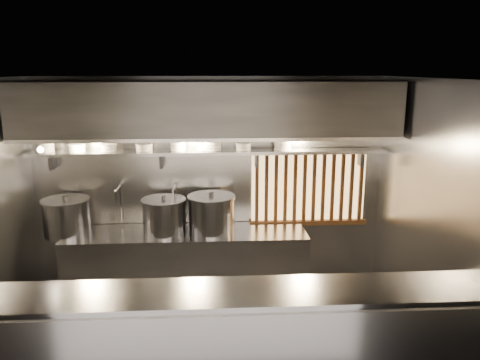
{
  "coord_description": "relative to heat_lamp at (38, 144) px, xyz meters",
  "views": [
    {
      "loc": [
        0.05,
        -4.43,
        2.89
      ],
      "look_at": [
        0.34,
        0.55,
        1.7
      ],
      "focal_mm": 35.0,
      "sensor_mm": 36.0,
      "label": 1
    }
  ],
  "objects": [
    {
      "name": "wall_right",
      "position": [
        4.15,
        -0.85,
        -0.67
      ],
      "size": [
        0.0,
        3.0,
        3.0
      ],
      "primitive_type": "plane",
      "rotation": [
        1.57,
        0.0,
        -1.57
      ],
      "color": "gray",
      "rests_on": "floor"
    },
    {
      "name": "bowl_stack_5",
      "position": [
        1.94,
        0.47,
        -0.1
      ],
      "size": [
        0.24,
        0.24,
        0.13
      ],
      "color": "white",
      "rests_on": "bowl_shelf"
    },
    {
      "name": "faucet_left",
      "position": [
        0.75,
        0.52,
        -0.76
      ],
      "size": [
        0.04,
        0.3,
        0.5
      ],
      "color": "silver",
      "rests_on": "wall_back"
    },
    {
      "name": "faucet_right",
      "position": [
        1.45,
        0.52,
        -0.76
      ],
      "size": [
        0.04,
        0.3,
        0.5
      ],
      "color": "silver",
      "rests_on": "wall_back"
    },
    {
      "name": "bowl_stack_7",
      "position": [
        2.82,
        0.47,
        -0.1
      ],
      "size": [
        0.24,
        0.24,
        0.13
      ],
      "color": "white",
      "rests_on": "bowl_shelf"
    },
    {
      "name": "bowl_stack_3",
      "position": [
        1.1,
        0.47,
        -0.12
      ],
      "size": [
        0.22,
        0.22,
        0.09
      ],
      "color": "white",
      "rests_on": "bowl_shelf"
    },
    {
      "name": "wall_back",
      "position": [
        1.9,
        0.65,
        -0.67
      ],
      "size": [
        4.5,
        0.0,
        4.5
      ],
      "primitive_type": "plane",
      "rotation": [
        1.57,
        0.0,
        0.0
      ],
      "color": "gray",
      "rests_on": "floor"
    },
    {
      "name": "bowl_stack_0",
      "position": [
        -0.08,
        0.47,
        -0.08
      ],
      "size": [
        0.2,
        0.2,
        0.17
      ],
      "color": "white",
      "rests_on": "bowl_shelf"
    },
    {
      "name": "exhaust_hood",
      "position": [
        1.9,
        0.25,
        0.36
      ],
      "size": [
        4.4,
        0.81,
        0.65
      ],
      "color": "#2D2D30",
      "rests_on": "ceiling"
    },
    {
      "name": "wood_screen",
      "position": [
        3.2,
        0.6,
        -0.69
      ],
      "size": [
        1.56,
        0.09,
        1.04
      ],
      "color": "#FFC472",
      "rests_on": "wall_back"
    },
    {
      "name": "pendant_bulb",
      "position": [
        1.8,
        0.35,
        -0.11
      ],
      "size": [
        0.09,
        0.09,
        0.19
      ],
      "color": "#2D2D30",
      "rests_on": "exhaust_hood"
    },
    {
      "name": "bowl_stack_2",
      "position": [
        0.67,
        0.47,
        -0.12
      ],
      "size": [
        0.2,
        0.2,
        0.09
      ],
      "color": "white",
      "rests_on": "bowl_shelf"
    },
    {
      "name": "stock_pot_right",
      "position": [
        1.92,
        0.28,
        -0.93
      ],
      "size": [
        0.76,
        0.76,
        0.51
      ],
      "rotation": [
        0.0,
        0.0,
        0.35
      ],
      "color": "#9B9BA0",
      "rests_on": "cooking_bench"
    },
    {
      "name": "heat_lamp",
      "position": [
        0.0,
        0.0,
        0.0
      ],
      "size": [
        0.25,
        0.35,
        0.2
      ],
      "color": "#9B9BA0",
      "rests_on": "exhaust_hood"
    },
    {
      "name": "serving_counter",
      "position": [
        1.9,
        -1.81,
        -1.5
      ],
      "size": [
        4.5,
        0.56,
        1.13
      ],
      "color": "#9B9BA0",
      "rests_on": "floor"
    },
    {
      "name": "cooking_bench",
      "position": [
        1.6,
        0.28,
        -1.62
      ],
      "size": [
        3.0,
        0.7,
        0.9
      ],
      "primitive_type": "cube",
      "color": "#9B9BA0",
      "rests_on": "floor"
    },
    {
      "name": "ceiling",
      "position": [
        1.9,
        -0.85,
        0.73
      ],
      "size": [
        4.5,
        4.5,
        0.0
      ],
      "primitive_type": "plane",
      "rotation": [
        3.14,
        0.0,
        0.0
      ],
      "color": "black",
      "rests_on": "wall_back"
    },
    {
      "name": "floor",
      "position": [
        1.9,
        -0.85,
        -2.07
      ],
      "size": [
        4.5,
        4.5,
        0.0
      ],
      "primitive_type": "plane",
      "color": "black",
      "rests_on": "ground"
    },
    {
      "name": "bowl_stack_6",
      "position": [
        2.33,
        0.47,
        -0.12
      ],
      "size": [
        0.2,
        0.2,
        0.09
      ],
      "color": "white",
      "rests_on": "bowl_shelf"
    },
    {
      "name": "bowl_shelf",
      "position": [
        1.9,
        0.47,
        -0.19
      ],
      "size": [
        4.4,
        0.34,
        0.04
      ],
      "primitive_type": "cube",
      "color": "#9B9BA0",
      "rests_on": "wall_back"
    },
    {
      "name": "bowl_stack_4",
      "position": [
        1.52,
        0.47,
        -0.08
      ],
      "size": [
        0.21,
        0.21,
        0.17
      ],
      "color": "white",
      "rests_on": "bowl_shelf"
    },
    {
      "name": "bowl_stack_1",
      "position": [
        0.29,
        0.47,
        -0.12
      ],
      "size": [
        0.21,
        0.21,
        0.09
      ],
      "color": "white",
      "rests_on": "bowl_shelf"
    },
    {
      "name": "stock_pot_mid",
      "position": [
        1.34,
        0.25,
        -0.94
      ],
      "size": [
        0.55,
        0.55,
        0.48
      ],
      "rotation": [
        0.0,
        0.0,
        -0.01
      ],
      "color": "#9B9BA0",
      "rests_on": "cooking_bench"
    },
    {
      "name": "stock_pot_left",
      "position": [
        0.15,
        0.29,
        -0.94
      ],
      "size": [
        0.75,
        0.75,
        0.49
      ],
      "rotation": [
        0.0,
        0.0,
        -0.37
      ],
      "color": "#9B9BA0",
      "rests_on": "cooking_bench"
    }
  ]
}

